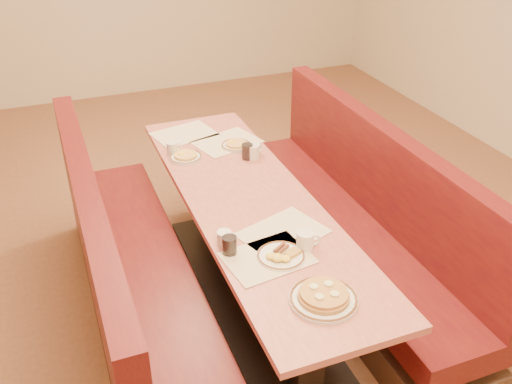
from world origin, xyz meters
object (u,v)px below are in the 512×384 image
object	(u,v)px
diner_table	(250,251)
booth_right	(355,229)
eggs_plate	(281,256)
pancake_plate	(324,297)
coffee_mug_b	(225,238)
coffee_mug_c	(253,151)
coffee_mug_d	(173,148)
coffee_mug_a	(306,240)
booth_left	(130,281)
soda_tumbler_mid	(247,151)
soda_tumbler_near	(230,246)

from	to	relation	value
diner_table	booth_right	size ratio (longest dim) A/B	1.00
diner_table	eggs_plate	size ratio (longest dim) A/B	10.44
pancake_plate	coffee_mug_b	xyz separation A→B (m)	(-0.27, 0.57, 0.02)
booth_right	coffee_mug_c	distance (m)	0.84
pancake_plate	coffee_mug_d	xyz separation A→B (m)	(-0.26, 1.67, 0.02)
booth_right	coffee_mug_c	world-z (taller)	booth_right
eggs_plate	coffee_mug_a	bearing A→B (deg)	11.49
coffee_mug_b	coffee_mug_c	distance (m)	0.98
booth_left	coffee_mug_d	distance (m)	0.97
booth_left	booth_right	bearing A→B (deg)	0.00
eggs_plate	soda_tumbler_mid	world-z (taller)	soda_tumbler_mid
booth_right	coffee_mug_b	size ratio (longest dim) A/B	23.98
diner_table	booth_right	distance (m)	0.73
eggs_plate	coffee_mug_a	size ratio (longest dim) A/B	1.93
eggs_plate	coffee_mug_b	size ratio (longest dim) A/B	2.30
booth_left	coffee_mug_d	xyz separation A→B (m)	(0.47, 0.73, 0.43)
diner_table	booth_left	xyz separation A→B (m)	(-0.73, 0.00, -0.01)
diner_table	soda_tumbler_near	distance (m)	0.68
pancake_plate	soda_tumbler_near	bearing A→B (deg)	119.12
pancake_plate	eggs_plate	distance (m)	0.36
coffee_mug_b	soda_tumbler_mid	bearing A→B (deg)	74.30
booth_right	coffee_mug_c	bearing A→B (deg)	137.66
booth_right	soda_tumbler_mid	distance (m)	0.86
booth_right	coffee_mug_b	bearing A→B (deg)	-159.60
coffee_mug_c	coffee_mug_d	size ratio (longest dim) A/B	1.13
eggs_plate	coffee_mug_d	size ratio (longest dim) A/B	2.19
diner_table	booth_left	size ratio (longest dim) A/B	1.00
diner_table	coffee_mug_c	bearing A→B (deg)	66.63
soda_tumbler_mid	diner_table	bearing A→B (deg)	-109.11
diner_table	coffee_mug_b	size ratio (longest dim) A/B	23.98
pancake_plate	eggs_plate	bearing A→B (deg)	97.63
booth_left	coffee_mug_c	xyz separation A→B (m)	(0.94, 0.48, 0.44)
booth_right	coffee_mug_d	xyz separation A→B (m)	(-1.00, 0.73, 0.43)
diner_table	soda_tumbler_mid	size ratio (longest dim) A/B	24.51
coffee_mug_c	soda_tumbler_mid	world-z (taller)	soda_tumbler_mid
eggs_plate	coffee_mug_c	world-z (taller)	coffee_mug_c
coffee_mug_a	soda_tumbler_mid	distance (m)	1.04
eggs_plate	coffee_mug_d	world-z (taller)	coffee_mug_d
eggs_plate	coffee_mug_b	world-z (taller)	coffee_mug_b
booth_left	coffee_mug_b	bearing A→B (deg)	-39.49
booth_left	soda_tumbler_near	size ratio (longest dim) A/B	25.11
diner_table	booth_left	world-z (taller)	booth_left
coffee_mug_c	coffee_mug_d	world-z (taller)	coffee_mug_c
booth_left	pancake_plate	xyz separation A→B (m)	(0.72, -0.94, 0.41)
diner_table	pancake_plate	bearing A→B (deg)	-90.55
pancake_plate	coffee_mug_c	bearing A→B (deg)	81.36
coffee_mug_b	soda_tumbler_near	size ratio (longest dim) A/B	1.05
coffee_mug_c	booth_right	bearing A→B (deg)	-62.12
booth_left	soda_tumbler_near	bearing A→B (deg)	-45.26
booth_right	eggs_plate	distance (m)	1.06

